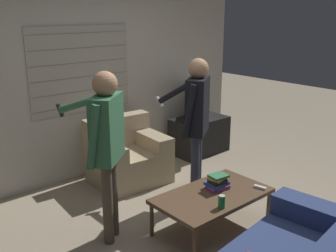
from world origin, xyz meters
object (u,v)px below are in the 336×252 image
at_px(armchair_beige, 127,156).
at_px(spare_remote, 260,187).
at_px(soda_can, 222,202).
at_px(person_left_standing, 106,136).
at_px(person_right_standing, 196,113).
at_px(book_stack, 218,182).
at_px(coffee_table, 212,197).
at_px(tv, 200,104).

relative_size(armchair_beige, spare_remote, 7.10).
bearing_deg(armchair_beige, soda_can, 88.40).
xyz_separation_m(armchair_beige, person_left_standing, (-0.92, -1.02, 0.73)).
bearing_deg(person_right_standing, book_stack, -145.28).
distance_m(person_right_standing, soda_can, 1.12).
height_order(armchair_beige, book_stack, armchair_beige).
relative_size(person_right_standing, soda_can, 13.19).
bearing_deg(armchair_beige, person_right_standing, 110.30).
height_order(coffee_table, soda_can, soda_can).
relative_size(armchair_beige, person_left_standing, 0.58).
xyz_separation_m(person_right_standing, book_stack, (-0.20, -0.53, -0.59)).
distance_m(person_left_standing, spare_remote, 1.67).
distance_m(armchair_beige, soda_can, 1.82).
bearing_deg(coffee_table, soda_can, -120.67).
bearing_deg(coffee_table, person_right_standing, 60.67).
bearing_deg(person_right_standing, person_left_standing, 147.61).
xyz_separation_m(person_left_standing, spare_remote, (1.34, -0.77, -0.65)).
bearing_deg(spare_remote, soda_can, 168.85).
distance_m(armchair_beige, person_left_standing, 1.56).
relative_size(person_right_standing, spare_remote, 12.26).
relative_size(book_stack, spare_remote, 1.80).
xyz_separation_m(coffee_table, person_right_standing, (0.32, 0.57, 0.70)).
bearing_deg(tv, spare_remote, 18.73).
bearing_deg(person_left_standing, person_right_standing, -36.85).
height_order(coffee_table, book_stack, book_stack).
height_order(person_left_standing, book_stack, person_left_standing).
relative_size(person_left_standing, person_right_standing, 0.99).
distance_m(armchair_beige, coffee_table, 1.56).
xyz_separation_m(person_left_standing, book_stack, (1.00, -0.48, -0.59)).
height_order(tv, book_stack, tv).
bearing_deg(spare_remote, person_left_standing, 137.70).
xyz_separation_m(armchair_beige, book_stack, (0.08, -1.51, 0.14)).
distance_m(person_left_standing, person_right_standing, 1.20).
bearing_deg(armchair_beige, coffee_table, 92.84).
height_order(person_right_standing, spare_remote, person_right_standing).
distance_m(armchair_beige, book_stack, 1.52).
distance_m(book_stack, soda_can, 0.40).
relative_size(tv, book_stack, 3.14).
distance_m(person_left_standing, soda_can, 1.22).
relative_size(tv, person_right_standing, 0.46).
relative_size(coffee_table, person_left_standing, 0.71).
bearing_deg(tv, book_stack, 6.95).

